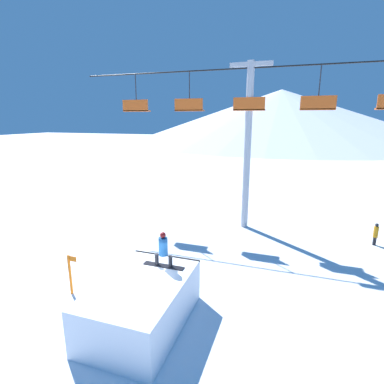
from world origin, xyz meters
name	(u,v)px	position (x,y,z in m)	size (l,w,h in m)	color
ground_plane	(134,318)	(0.00, 0.00, 0.00)	(220.00, 220.00, 0.00)	white
mountain_ridge	(280,116)	(0.00, 88.27, 7.49)	(88.39, 88.39, 14.97)	silver
snow_ramp	(142,303)	(0.44, -0.18, 0.78)	(2.66, 4.12, 1.56)	white
snowboarder	(163,250)	(0.69, 1.02, 2.18)	(1.51, 0.32, 1.28)	black
chairlift	(248,128)	(2.12, 10.18, 6.12)	(21.53, 0.44, 9.81)	#B2B2B7
trail_marker	(70,273)	(-3.02, 0.53, 0.87)	(0.41, 0.10, 1.63)	orange
distant_skier	(376,233)	(9.26, 9.60, 0.67)	(0.24, 0.24, 1.23)	black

